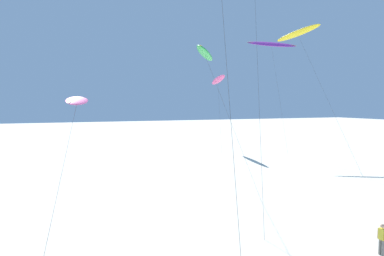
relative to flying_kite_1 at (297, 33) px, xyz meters
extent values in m
cylinder|color=#4C4C51|center=(-20.93, -20.69, -7.35)|extent=(0.23, 3.83, 19.42)
ellipsoid|color=yellow|center=(0.00, 0.01, 0.01)|extent=(2.38, 6.68, 1.62)
ellipsoid|color=blue|center=(0.00, 0.01, 0.04)|extent=(1.74, 6.71, 1.25)
cylinder|color=#4C4C51|center=(1.28, -4.11, -8.57)|extent=(2.59, 8.26, 16.99)
ellipsoid|color=#EA5193|center=(-26.92, -8.73, -8.85)|extent=(2.37, 4.71, 1.12)
ellipsoid|color=black|center=(-26.92, -8.73, -8.82)|extent=(1.61, 4.61, 0.79)
cylinder|color=#4C4C51|center=(-27.92, -12.91, -12.98)|extent=(2.02, 8.37, 8.16)
cylinder|color=#4C4C51|center=(-15.12, -14.29, -7.31)|extent=(3.76, 7.62, 19.52)
ellipsoid|color=#EA5193|center=(-2.21, 18.66, -4.62)|extent=(2.45, 8.04, 1.96)
ellipsoid|color=green|center=(-2.21, 18.66, -4.58)|extent=(1.85, 8.04, 1.44)
cylinder|color=#4C4C51|center=(-3.39, 15.47, -10.89)|extent=(2.39, 6.40, 12.36)
ellipsoid|color=green|center=(-16.87, -8.99, -4.92)|extent=(4.05, 5.64, 1.15)
ellipsoid|color=yellow|center=(-16.87, -8.99, -4.88)|extent=(3.41, 5.32, 0.64)
cylinder|color=#4C4C51|center=(-14.94, -10.42, -11.04)|extent=(3.87, 2.87, 12.04)
ellipsoid|color=purple|center=(5.15, 12.88, 1.28)|extent=(7.39, 5.83, 2.09)
ellipsoid|color=orange|center=(5.15, 12.88, 1.31)|extent=(6.97, 5.29, 1.47)
cylinder|color=#4C4C51|center=(5.23, 10.46, -7.93)|extent=(0.18, 4.87, 18.27)
cylinder|color=slate|center=(-12.33, -21.79, -16.64)|extent=(0.14, 0.14, 0.83)
cylinder|color=slate|center=(-12.33, -21.95, -16.64)|extent=(0.14, 0.14, 0.83)
cube|color=yellow|center=(-12.33, -21.87, -15.92)|extent=(0.20, 0.30, 0.60)
cylinder|color=tan|center=(-12.32, -21.66, -15.96)|extent=(0.09, 0.09, 0.56)
sphere|color=tan|center=(-12.33, -21.87, -15.49)|extent=(0.21, 0.21, 0.21)
camera|label=1|loc=(-27.34, -33.01, -9.17)|focal=29.09mm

